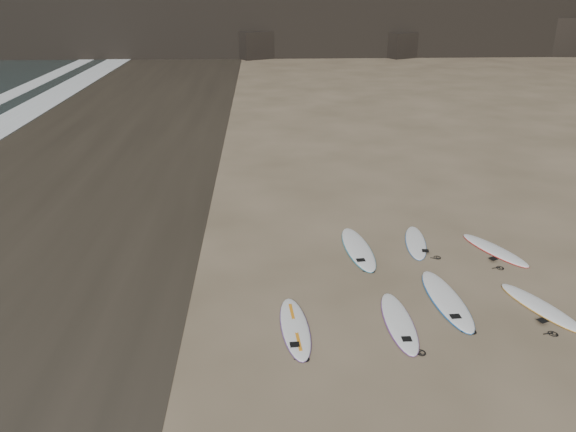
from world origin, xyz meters
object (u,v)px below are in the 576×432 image
at_px(surfboard_0, 295,327).
at_px(surfboard_1, 399,322).
at_px(surfboard_3, 541,307).
at_px(surfboard_6, 416,242).
at_px(surfboard_7, 495,250).
at_px(surfboard_2, 447,299).
at_px(surfboard_5, 358,248).

height_order(surfboard_0, surfboard_1, surfboard_1).
relative_size(surfboard_3, surfboard_6, 1.04).
relative_size(surfboard_0, surfboard_1, 0.98).
distance_m(surfboard_0, surfboard_7, 6.67).
xyz_separation_m(surfboard_0, surfboard_7, (5.70, 3.46, -0.00)).
relative_size(surfboard_1, surfboard_7, 1.04).
xyz_separation_m(surfboard_2, surfboard_5, (-1.61, 2.76, -0.00)).
height_order(surfboard_2, surfboard_6, surfboard_2).
xyz_separation_m(surfboard_1, surfboard_7, (3.44, 3.37, -0.00)).
bearing_deg(surfboard_2, surfboard_6, 84.70).
bearing_deg(surfboard_3, surfboard_6, 96.64).
relative_size(surfboard_5, surfboard_7, 1.19).
distance_m(surfboard_2, surfboard_7, 3.29).
height_order(surfboard_1, surfboard_2, surfboard_2).
bearing_deg(surfboard_0, surfboard_6, 43.78).
height_order(surfboard_2, surfboard_3, surfboard_2).
distance_m(surfboard_1, surfboard_2, 1.57).
relative_size(surfboard_3, surfboard_5, 0.84).
bearing_deg(surfboard_1, surfboard_7, 44.22).
bearing_deg(surfboard_6, surfboard_0, -122.43).
bearing_deg(surfboard_7, surfboard_6, 139.36).
bearing_deg(surfboard_1, surfboard_2, 32.97).
height_order(surfboard_0, surfboard_7, surfboard_0).
distance_m(surfboard_5, surfboard_7, 3.74).
bearing_deg(surfboard_3, surfboard_2, 146.26).
bearing_deg(surfboard_5, surfboard_0, -122.37).
xyz_separation_m(surfboard_6, surfboard_7, (2.04, -0.58, 0.00)).
xyz_separation_m(surfboard_0, surfboard_2, (3.58, 0.95, 0.01)).
bearing_deg(surfboard_1, surfboard_3, 7.49).
bearing_deg(surfboard_6, surfboard_1, -99.77).
height_order(surfboard_6, surfboard_7, surfboard_7).
bearing_deg(surfboard_3, surfboard_0, 163.06).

